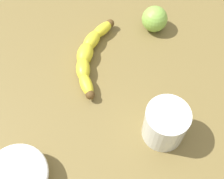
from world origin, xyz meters
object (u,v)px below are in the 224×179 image
object	(u,v)px
ceramic_bowl	(18,177)
green_apple_fruit	(155,19)
banana	(90,55)
smoothie_glass	(165,124)

from	to	relation	value
ceramic_bowl	green_apple_fruit	bearing A→B (deg)	-132.82
ceramic_bowl	green_apple_fruit	distance (cm)	50.25
banana	ceramic_bowl	world-z (taller)	ceramic_bowl
smoothie_glass	green_apple_fruit	distance (cm)	30.31
banana	smoothie_glass	distance (cm)	25.95
ceramic_bowl	green_apple_fruit	xyz separation A→B (cm)	(-34.16, -36.86, 0.53)
smoothie_glass	ceramic_bowl	size ratio (longest dim) A/B	0.73
banana	smoothie_glass	size ratio (longest dim) A/B	2.53
banana	green_apple_fruit	size ratio (longest dim) A/B	3.47
smoothie_glass	ceramic_bowl	distance (cm)	31.21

